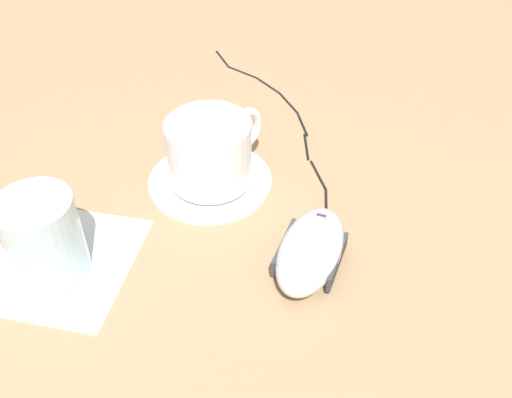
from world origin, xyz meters
name	(u,v)px	position (x,y,z in m)	size (l,w,h in m)	color
ground_plane	(187,244)	(0.00, 0.00, 0.00)	(3.00, 3.00, 0.00)	#9E7F5B
saucer	(210,179)	(-0.08, -0.05, 0.00)	(0.14, 0.14, 0.01)	white
coffee_cup	(211,151)	(-0.09, -0.04, 0.05)	(0.12, 0.09, 0.07)	white
computer_mouse	(311,250)	(-0.06, 0.11, 0.02)	(0.13, 0.09, 0.04)	silver
mouse_cable	(281,116)	(-0.24, -0.06, 0.00)	(0.21, 0.34, 0.00)	black
napkin_under_glass	(58,261)	(0.10, -0.08, 0.00)	(0.14, 0.14, 0.00)	white
drinking_glass	(43,236)	(0.10, -0.08, 0.04)	(0.07, 0.07, 0.08)	silver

